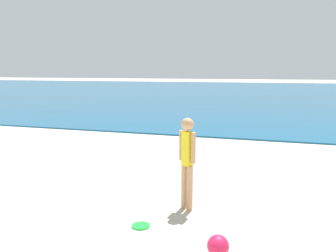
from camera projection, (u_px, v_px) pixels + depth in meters
name	position (u px, v px, depth m)	size (l,w,h in m)	color
water	(253.00, 91.00, 41.07)	(160.00, 60.00, 0.06)	#14567F
person_standing	(187.00, 158.00, 6.03)	(0.33, 0.23, 1.62)	tan
frisbee	(141.00, 226.00, 5.47)	(0.29, 0.29, 0.03)	green
beach_ball	(218.00, 246.00, 4.58)	(0.29, 0.29, 0.29)	#E51E4C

